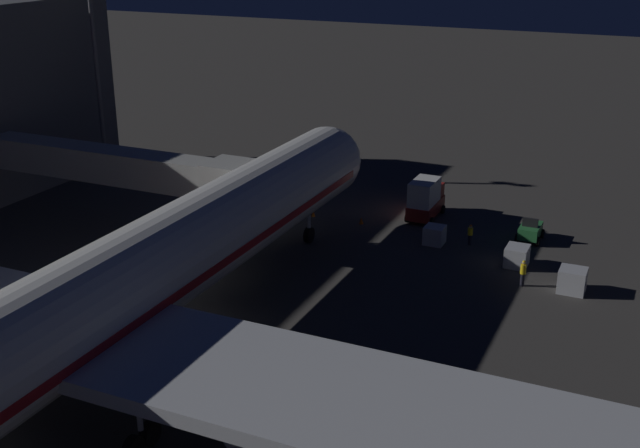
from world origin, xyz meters
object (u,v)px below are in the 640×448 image
object	(u,v)px
jet_bridge	(133,168)
baggage_container_near_belt	(572,280)
traffic_cone_nose_port	(361,221)
airliner_at_gate	(39,340)
ground_crew_marshaller_fwd	(523,272)
ground_crew_near_nose_gear	(470,234)
baggage_container_mid_row	(435,235)
pushback_tug	(530,231)
apron_floodlight_mast	(96,62)
ops_van	(426,198)
baggage_container_far_row	(517,256)
traffic_cone_nose_starboard	(313,213)

from	to	relation	value
jet_bridge	baggage_container_near_belt	xyz separation A→B (m)	(-32.72, -3.94, -4.88)
traffic_cone_nose_port	airliner_at_gate	bearing A→B (deg)	86.30
airliner_at_gate	jet_bridge	bearing A→B (deg)	-61.83
jet_bridge	ground_crew_marshaller_fwd	size ratio (longest dim) A/B	12.68
ground_crew_near_nose_gear	traffic_cone_nose_port	distance (m)	9.44
baggage_container_mid_row	traffic_cone_nose_port	distance (m)	7.04
jet_bridge	pushback_tug	bearing A→B (deg)	-156.56
apron_floodlight_mast	baggage_container_near_belt	distance (m)	47.36
ops_van	traffic_cone_nose_port	world-z (taller)	ops_van
pushback_tug	baggage_container_mid_row	xyz separation A→B (m)	(6.61, 3.83, -0.07)
apron_floodlight_mast	ops_van	size ratio (longest dim) A/B	4.12
ground_crew_marshaller_fwd	baggage_container_far_row	bearing A→B (deg)	-72.32
ground_crew_marshaller_fwd	traffic_cone_nose_starboard	bearing A→B (deg)	-19.60
baggage_container_near_belt	baggage_container_far_row	xyz separation A→B (m)	(4.28, -2.89, -0.09)
apron_floodlight_mast	pushback_tug	bearing A→B (deg)	-179.69
apron_floodlight_mast	traffic_cone_nose_port	size ratio (longest dim) A/B	35.67
traffic_cone_nose_starboard	ground_crew_near_nose_gear	bearing A→B (deg)	176.34
baggage_container_far_row	airliner_at_gate	bearing A→B (deg)	62.88
jet_bridge	apron_floodlight_mast	size ratio (longest dim) A/B	1.22
jet_bridge	traffic_cone_nose_starboard	distance (m)	15.65
ops_van	traffic_cone_nose_starboard	bearing A→B (deg)	22.09
pushback_tug	ground_crew_marshaller_fwd	world-z (taller)	pushback_tug
baggage_container_far_row	traffic_cone_nose_starboard	xyz separation A→B (m)	(17.89, -3.40, -0.46)
airliner_at_gate	pushback_tug	distance (m)	39.63
jet_bridge	ops_van	bearing A→B (deg)	-144.50
apron_floodlight_mast	ops_van	distance (m)	33.50
apron_floodlight_mast	traffic_cone_nose_port	bearing A→B (deg)	176.16
ops_van	baggage_container_near_belt	bearing A→B (deg)	143.70
airliner_at_gate	traffic_cone_nose_port	bearing A→B (deg)	-93.70
ops_van	traffic_cone_nose_port	bearing A→B (deg)	39.16
apron_floodlight_mast	ground_crew_marshaller_fwd	size ratio (longest dim) A/B	10.39
pushback_tug	ops_van	distance (m)	9.22
pushback_tug	ground_crew_near_nose_gear	world-z (taller)	pushback_tug
baggage_container_near_belt	ground_crew_marshaller_fwd	xyz separation A→B (m)	(3.21, 0.47, 0.23)
ops_van	ground_crew_marshaller_fwd	world-z (taller)	ops_van
airliner_at_gate	baggage_container_mid_row	bearing A→B (deg)	-105.59
ops_van	traffic_cone_nose_starboard	distance (m)	9.58
apron_floodlight_mast	ground_crew_marshaller_fwd	world-z (taller)	apron_floodlight_mast
airliner_at_gate	baggage_container_near_belt	world-z (taller)	airliner_at_gate
traffic_cone_nose_port	baggage_container_far_row	bearing A→B (deg)	165.87
baggage_container_far_row	pushback_tug	bearing A→B (deg)	-89.25
jet_bridge	traffic_cone_nose_starboard	xyz separation A→B (m)	(-10.54, -10.22, -5.42)
ground_crew_near_nose_gear	pushback_tug	bearing A→B (deg)	-143.73
baggage_container_far_row	traffic_cone_nose_port	distance (m)	13.92
airliner_at_gate	ground_crew_near_nose_gear	world-z (taller)	airliner_at_gate
baggage_container_far_row	ground_crew_near_nose_gear	bearing A→B (deg)	-31.46
baggage_container_mid_row	ground_crew_marshaller_fwd	size ratio (longest dim) A/B	0.81
jet_bridge	traffic_cone_nose_starboard	bearing A→B (deg)	-135.90
ops_van	traffic_cone_nose_port	xyz separation A→B (m)	(4.37, 3.56, -1.49)
pushback_tug	traffic_cone_nose_starboard	size ratio (longest dim) A/B	4.90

